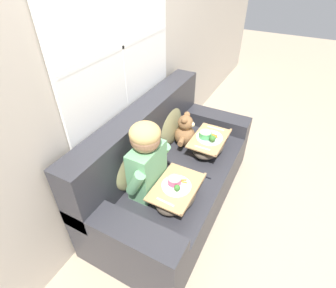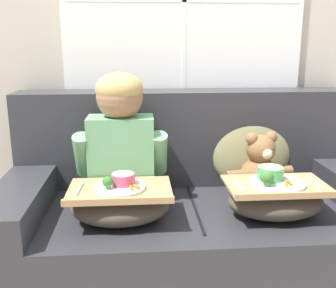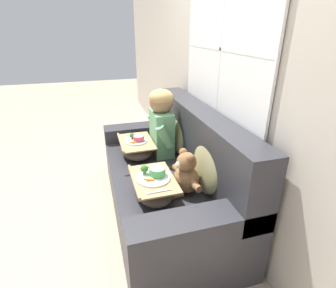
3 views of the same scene
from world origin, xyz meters
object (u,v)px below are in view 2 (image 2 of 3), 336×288
Objects in this scene: couch at (191,218)px; child_figure at (121,132)px; lap_tray_teddy at (275,198)px; throw_pillow_behind_teddy at (251,149)px; lap_tray_child at (120,204)px; throw_pillow_behind_child at (123,152)px; teddy_bear at (260,170)px.

child_figure reaches higher than couch.
child_figure is 0.79m from lap_tray_teddy.
lap_tray_teddy is (-0.00, -0.43, -0.12)m from throw_pillow_behind_teddy.
child_figure is (-0.70, -0.17, 0.15)m from throw_pillow_behind_teddy.
couch is 4.06× the size of lap_tray_teddy.
lap_tray_child is at bearing -148.70° from throw_pillow_behind_teddy.
throw_pillow_behind_child reaches higher than lap_tray_teddy.
lap_tray_child is 0.99× the size of lap_tray_teddy.
couch reaches higher than throw_pillow_behind_child.
throw_pillow_behind_child is 0.70× the size of child_figure.
lap_tray_child is 0.70m from lap_tray_teddy.
throw_pillow_behind_teddy reaches higher than throw_pillow_behind_child.
lap_tray_teddy is at bearing -34.95° from couch.
teddy_bear reaches higher than lap_tray_teddy.
child_figure reaches higher than throw_pillow_behind_teddy.
child_figure is 1.42× the size of lap_tray_child.
child_figure is at bearing -166.01° from throw_pillow_behind_teddy.
couch reaches higher than throw_pillow_behind_teddy.
teddy_bear is at bearing 89.44° from lap_tray_teddy.
teddy_bear is 0.75m from lap_tray_child.
throw_pillow_behind_child is at bearing 90.01° from lap_tray_child.
throw_pillow_behind_child is 0.70m from throw_pillow_behind_teddy.
teddy_bear is (0.00, -0.18, -0.06)m from throw_pillow_behind_teddy.
throw_pillow_behind_teddy reaches higher than teddy_bear.
throw_pillow_behind_child reaches higher than lap_tray_child.
child_figure is 1.74× the size of teddy_bear.
throw_pillow_behind_teddy reaches higher than lap_tray_child.
couch is 2.88× the size of child_figure.
couch is at bearing -152.60° from throw_pillow_behind_teddy.
couch is 3.94× the size of throw_pillow_behind_teddy.
throw_pillow_behind_child is at bearing 152.60° from couch.
lap_tray_child is (-0.70, -0.43, -0.12)m from throw_pillow_behind_teddy.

